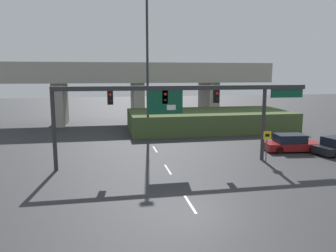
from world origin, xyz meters
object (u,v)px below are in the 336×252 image
(signal_gantry, at_px, (180,100))
(speed_limit_sign, at_px, (267,142))
(highway_light_pole_near, at_px, (147,55))
(parked_sedan_near_right, at_px, (291,143))

(signal_gantry, relative_size, speed_limit_sign, 7.53)
(speed_limit_sign, bearing_deg, highway_light_pole_near, 124.22)
(speed_limit_sign, distance_m, highway_light_pole_near, 15.01)
(signal_gantry, xyz_separation_m, highway_light_pole_near, (-1.13, 10.09, 3.70))
(speed_limit_sign, bearing_deg, signal_gantry, 171.56)
(speed_limit_sign, relative_size, highway_light_pole_near, 0.15)
(signal_gantry, xyz_separation_m, parked_sedan_near_right, (10.32, 2.23, -4.09))
(parked_sedan_near_right, bearing_deg, highway_light_pole_near, 151.76)
(signal_gantry, relative_size, parked_sedan_near_right, 3.85)
(signal_gantry, bearing_deg, parked_sedan_near_right, 12.21)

